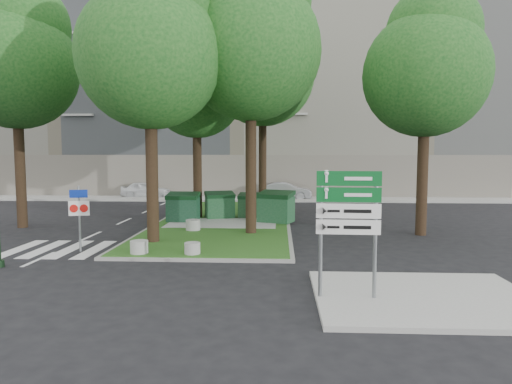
# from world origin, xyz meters

# --- Properties ---
(ground) EXTENTS (120.00, 120.00, 0.00)m
(ground) POSITION_xyz_m (0.00, 0.00, 0.00)
(ground) COLOR black
(ground) RESTS_ON ground
(median_island) EXTENTS (6.00, 16.00, 0.12)m
(median_island) POSITION_xyz_m (0.50, 8.00, 0.06)
(median_island) COLOR #234F16
(median_island) RESTS_ON ground
(median_kerb) EXTENTS (6.30, 16.30, 0.10)m
(median_kerb) POSITION_xyz_m (0.50, 8.00, 0.05)
(median_kerb) COLOR gray
(median_kerb) RESTS_ON ground
(sidewalk_corner) EXTENTS (5.00, 4.00, 0.12)m
(sidewalk_corner) POSITION_xyz_m (6.50, -3.50, 0.06)
(sidewalk_corner) COLOR #999993
(sidewalk_corner) RESTS_ON ground
(building_sidewalk) EXTENTS (42.00, 3.00, 0.12)m
(building_sidewalk) POSITION_xyz_m (0.00, 18.50, 0.06)
(building_sidewalk) COLOR #999993
(building_sidewalk) RESTS_ON ground
(zebra_crossing) EXTENTS (5.00, 3.00, 0.01)m
(zebra_crossing) POSITION_xyz_m (-3.75, 1.50, 0.01)
(zebra_crossing) COLOR silver
(zebra_crossing) RESTS_ON ground
(apartment_building) EXTENTS (41.00, 12.00, 16.00)m
(apartment_building) POSITION_xyz_m (0.00, 26.00, 8.00)
(apartment_building) COLOR tan
(apartment_building) RESTS_ON ground
(tree_median_near_left) EXTENTS (5.20, 5.20, 10.53)m
(tree_median_near_left) POSITION_xyz_m (-1.41, 2.56, 7.32)
(tree_median_near_left) COLOR black
(tree_median_near_left) RESTS_ON ground
(tree_median_near_right) EXTENTS (5.60, 5.60, 11.46)m
(tree_median_near_right) POSITION_xyz_m (2.09, 4.56, 7.99)
(tree_median_near_right) COLOR black
(tree_median_near_right) RESTS_ON ground
(tree_median_mid) EXTENTS (4.80, 4.80, 9.99)m
(tree_median_mid) POSITION_xyz_m (-0.91, 9.06, 6.98)
(tree_median_mid) COLOR black
(tree_median_mid) RESTS_ON ground
(tree_median_far) EXTENTS (5.80, 5.80, 11.93)m
(tree_median_far) POSITION_xyz_m (2.29, 12.06, 8.32)
(tree_median_far) COLOR black
(tree_median_far) RESTS_ON ground
(tree_street_left) EXTENTS (5.40, 5.40, 11.00)m
(tree_street_left) POSITION_xyz_m (-8.41, 6.06, 7.65)
(tree_street_left) COLOR black
(tree_street_left) RESTS_ON ground
(tree_street_right) EXTENTS (5.00, 5.00, 10.06)m
(tree_street_right) POSITION_xyz_m (9.09, 5.06, 6.98)
(tree_street_right) COLOR black
(tree_street_right) RESTS_ON ground
(dumpster_a) EXTENTS (1.52, 1.09, 1.38)m
(dumpster_a) POSITION_xyz_m (-1.43, 7.48, 0.78)
(dumpster_a) COLOR #0E331E
(dumpster_a) RESTS_ON median_island
(dumpster_b) EXTENTS (1.66, 1.39, 1.33)m
(dumpster_b) POSITION_xyz_m (0.17, 8.70, 0.76)
(dumpster_b) COLOR #134320
(dumpster_b) RESTS_ON median_island
(dumpster_c) EXTENTS (1.41, 1.05, 1.24)m
(dumpster_c) POSITION_xyz_m (1.77, 8.92, 0.71)
(dumpster_c) COLOR #0F3416
(dumpster_c) RESTS_ON median_island
(dumpster_d) EXTENTS (1.89, 1.62, 1.48)m
(dumpster_d) POSITION_xyz_m (3.00, 7.45, 0.83)
(dumpster_d) COLOR #144121
(dumpster_d) RESTS_ON median_island
(bollard_left) EXTENTS (0.58, 0.58, 0.41)m
(bollard_left) POSITION_xyz_m (-1.41, 0.50, 0.33)
(bollard_left) COLOR #9E9F9A
(bollard_left) RESTS_ON median_island
(bollard_right) EXTENTS (0.51, 0.51, 0.37)m
(bollard_right) POSITION_xyz_m (0.34, 0.50, 0.30)
(bollard_right) COLOR #989793
(bollard_right) RESTS_ON median_island
(bollard_mid) EXTENTS (0.61, 0.61, 0.44)m
(bollard_mid) POSITION_xyz_m (-0.49, 5.00, 0.34)
(bollard_mid) COLOR gray
(bollard_mid) RESTS_ON median_island
(litter_bin) EXTENTS (0.44, 0.44, 0.77)m
(litter_bin) POSITION_xyz_m (3.20, 12.95, 0.51)
(litter_bin) COLOR yellow
(litter_bin) RESTS_ON median_island
(traffic_sign_pole) EXTENTS (0.68, 0.17, 2.27)m
(traffic_sign_pole) POSITION_xyz_m (-3.67, 1.18, 1.46)
(traffic_sign_pole) COLOR slate
(traffic_sign_pole) RESTS_ON ground
(directional_sign) EXTENTS (1.44, 0.14, 2.87)m
(directional_sign) POSITION_xyz_m (4.70, -3.70, 2.03)
(directional_sign) COLOR slate
(directional_sign) RESTS_ON sidewalk_corner
(car_white) EXTENTS (3.72, 1.64, 1.24)m
(car_white) POSITION_xyz_m (-6.78, 19.50, 0.62)
(car_white) COLOR silver
(car_white) RESTS_ON ground
(car_silver) EXTENTS (3.84, 1.61, 1.23)m
(car_silver) POSITION_xyz_m (3.62, 18.93, 0.62)
(car_silver) COLOR #919498
(car_silver) RESTS_ON ground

